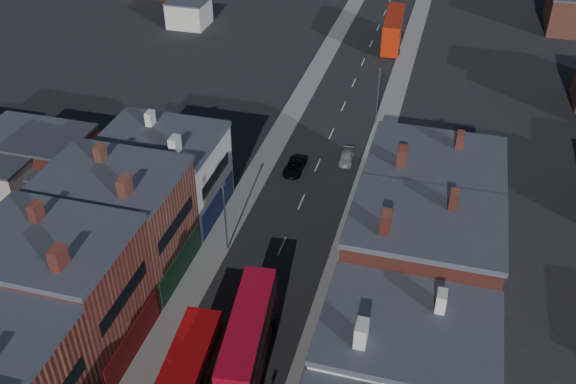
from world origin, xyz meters
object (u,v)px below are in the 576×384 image
Objects in this scene: bus_2 at (393,29)px; car_3 at (347,157)px; car_2 at (294,166)px; car_1 at (242,365)px; bus_1 at (248,339)px.

car_3 is at bearing -93.87° from bus_2.
bus_2 is 2.78× the size of car_2.
bus_2 is 72.34m from car_1.
bus_2 is (2.00, 71.29, 0.10)m from bus_1.
car_1 is at bearing -114.23° from bus_1.
car_1 is at bearing -95.26° from bus_2.
bus_1 is 33.20m from car_3.
car_1 is (-0.30, -0.98, -2.18)m from bus_1.
bus_1 is 2.71× the size of car_2.
bus_2 is 3.32× the size of car_3.
car_1 is 30.38m from car_2.
car_2 is (-3.90, 29.19, -2.18)m from bus_1.
bus_1 is 2.41m from car_1.
car_3 is (1.71, 33.08, -2.26)m from bus_1.
bus_1 is 3.21× the size of car_1.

